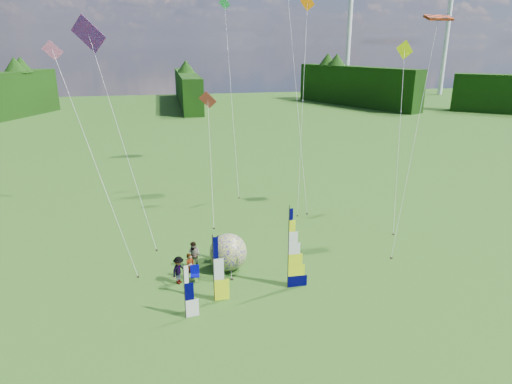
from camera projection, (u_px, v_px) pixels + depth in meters
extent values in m
plane|color=#4A7B26|center=(288.00, 308.00, 25.14)|extent=(220.00, 220.00, 0.00)
sphere|color=#0C007F|center=(228.00, 252.00, 29.03)|extent=(2.85, 2.85, 2.40)
imported|color=#66594C|center=(190.00, 266.00, 27.97)|extent=(0.73, 0.70, 1.69)
imported|color=#66594C|center=(194.00, 255.00, 29.24)|extent=(0.99, 0.81, 1.83)
imported|color=#66594C|center=(179.00, 270.00, 27.42)|extent=(1.04, 1.14, 1.75)
imported|color=#66594C|center=(219.00, 247.00, 30.51)|extent=(0.93, 1.04, 1.70)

